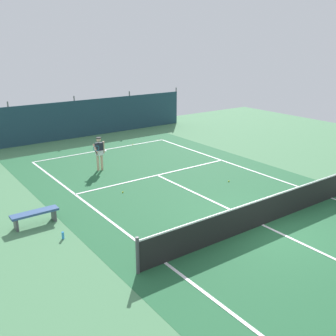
{
  "coord_description": "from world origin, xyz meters",
  "views": [
    {
      "loc": [
        -9.75,
        -7.97,
        6.05
      ],
      "look_at": [
        -0.54,
        4.78,
        0.9
      ],
      "focal_mm": 41.8,
      "sensor_mm": 36.0,
      "label": 1
    }
  ],
  "objects_px": {
    "tennis_ball_near_player": "(229,181)",
    "courtside_bench": "(35,215)",
    "water_bottle": "(63,235)",
    "tennis_net": "(263,211)",
    "tennis_player": "(99,151)",
    "tennis_ball_by_sideline": "(133,144)",
    "parked_car": "(44,119)",
    "tennis_ball_midcourt": "(123,192)"
  },
  "relations": [
    {
      "from": "tennis_ball_near_player",
      "to": "tennis_ball_midcourt",
      "type": "relative_size",
      "value": 1.0
    },
    {
      "from": "courtside_bench",
      "to": "water_bottle",
      "type": "height_order",
      "value": "courtside_bench"
    },
    {
      "from": "tennis_ball_by_sideline",
      "to": "water_bottle",
      "type": "height_order",
      "value": "water_bottle"
    },
    {
      "from": "tennis_ball_midcourt",
      "to": "water_bottle",
      "type": "xyz_separation_m",
      "value": [
        -3.52,
        -2.36,
        0.09
      ]
    },
    {
      "from": "tennis_net",
      "to": "tennis_ball_midcourt",
      "type": "height_order",
      "value": "tennis_net"
    },
    {
      "from": "tennis_player",
      "to": "water_bottle",
      "type": "bearing_deg",
      "value": 61.36
    },
    {
      "from": "tennis_net",
      "to": "courtside_bench",
      "type": "bearing_deg",
      "value": 143.98
    },
    {
      "from": "tennis_ball_near_player",
      "to": "courtside_bench",
      "type": "bearing_deg",
      "value": 174.58
    },
    {
      "from": "tennis_player",
      "to": "courtside_bench",
      "type": "xyz_separation_m",
      "value": [
        -4.49,
        -4.1,
        -0.59
      ]
    },
    {
      "from": "water_bottle",
      "to": "tennis_ball_midcourt",
      "type": "bearing_deg",
      "value": 33.8
    },
    {
      "from": "tennis_ball_midcourt",
      "to": "parked_car",
      "type": "bearing_deg",
      "value": 84.03
    },
    {
      "from": "tennis_player",
      "to": "courtside_bench",
      "type": "relative_size",
      "value": 1.03
    },
    {
      "from": "parked_car",
      "to": "water_bottle",
      "type": "distance_m",
      "value": 16.59
    },
    {
      "from": "tennis_ball_by_sideline",
      "to": "courtside_bench",
      "type": "height_order",
      "value": "courtside_bench"
    },
    {
      "from": "tennis_net",
      "to": "courtside_bench",
      "type": "xyz_separation_m",
      "value": [
        -6.31,
        4.59,
        -0.14
      ]
    },
    {
      "from": "tennis_player",
      "to": "parked_car",
      "type": "height_order",
      "value": "parked_car"
    },
    {
      "from": "tennis_net",
      "to": "parked_car",
      "type": "relative_size",
      "value": 2.34
    },
    {
      "from": "tennis_ball_near_player",
      "to": "tennis_ball_midcourt",
      "type": "distance_m",
      "value": 4.81
    },
    {
      "from": "tennis_player",
      "to": "tennis_ball_near_player",
      "type": "distance_m",
      "value": 6.35
    },
    {
      "from": "tennis_ball_by_sideline",
      "to": "courtside_bench",
      "type": "distance_m",
      "value": 11.09
    },
    {
      "from": "parked_car",
      "to": "courtside_bench",
      "type": "xyz_separation_m",
      "value": [
        -5.31,
        -14.3,
        -0.46
      ]
    },
    {
      "from": "tennis_ball_near_player",
      "to": "tennis_ball_by_sideline",
      "type": "distance_m",
      "value": 8.16
    },
    {
      "from": "tennis_net",
      "to": "parked_car",
      "type": "distance_m",
      "value": 18.92
    },
    {
      "from": "tennis_player",
      "to": "tennis_ball_midcourt",
      "type": "bearing_deg",
      "value": 87.31
    },
    {
      "from": "courtside_bench",
      "to": "water_bottle",
      "type": "bearing_deg",
      "value": -75.93
    },
    {
      "from": "tennis_net",
      "to": "courtside_bench",
      "type": "height_order",
      "value": "tennis_net"
    },
    {
      "from": "tennis_ball_by_sideline",
      "to": "water_bottle",
      "type": "relative_size",
      "value": 0.28
    },
    {
      "from": "courtside_bench",
      "to": "parked_car",
      "type": "bearing_deg",
      "value": 69.63
    },
    {
      "from": "tennis_net",
      "to": "water_bottle",
      "type": "bearing_deg",
      "value": 152.64
    },
    {
      "from": "water_bottle",
      "to": "courtside_bench",
      "type": "bearing_deg",
      "value": 104.07
    },
    {
      "from": "tennis_player",
      "to": "courtside_bench",
      "type": "height_order",
      "value": "tennis_player"
    },
    {
      "from": "tennis_ball_near_player",
      "to": "courtside_bench",
      "type": "distance_m",
      "value": 8.46
    },
    {
      "from": "tennis_ball_midcourt",
      "to": "courtside_bench",
      "type": "xyz_separation_m",
      "value": [
        -3.9,
        -0.83,
        0.34
      ]
    },
    {
      "from": "tennis_net",
      "to": "tennis_ball_near_player",
      "type": "xyz_separation_m",
      "value": [
        2.11,
        3.79,
        -0.48
      ]
    },
    {
      "from": "tennis_net",
      "to": "tennis_ball_midcourt",
      "type": "xyz_separation_m",
      "value": [
        -2.41,
        5.42,
        -0.48
      ]
    },
    {
      "from": "tennis_ball_by_sideline",
      "to": "water_bottle",
      "type": "bearing_deg",
      "value": -131.67
    },
    {
      "from": "parked_car",
      "to": "water_bottle",
      "type": "bearing_deg",
      "value": -111.96
    },
    {
      "from": "parked_car",
      "to": "courtside_bench",
      "type": "relative_size",
      "value": 2.71
    },
    {
      "from": "tennis_ball_by_sideline",
      "to": "courtside_bench",
      "type": "relative_size",
      "value": 0.04
    },
    {
      "from": "tennis_player",
      "to": "water_bottle",
      "type": "height_order",
      "value": "tennis_player"
    },
    {
      "from": "tennis_ball_near_player",
      "to": "courtside_bench",
      "type": "xyz_separation_m",
      "value": [
        -8.42,
        0.8,
        0.34
      ]
    },
    {
      "from": "courtside_bench",
      "to": "tennis_ball_near_player",
      "type": "bearing_deg",
      "value": -5.42
    }
  ]
}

